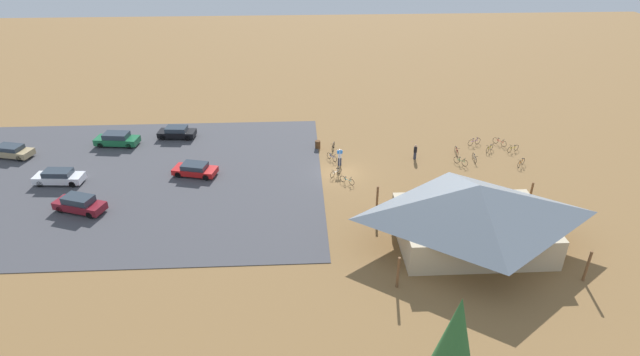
% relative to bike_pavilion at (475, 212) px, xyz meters
% --- Properties ---
extents(ground, '(160.00, 160.00, 0.00)m').
position_rel_bike_pavilion_xyz_m(ground, '(9.63, -12.46, -3.04)').
color(ground, olive).
rests_on(ground, ground).
extents(parking_lot_asphalt, '(41.39, 28.37, 0.05)m').
position_rel_bike_pavilion_xyz_m(parking_lot_asphalt, '(32.20, -12.13, -3.01)').
color(parking_lot_asphalt, '#424247').
rests_on(parking_lot_asphalt, ground).
extents(bike_pavilion, '(14.24, 10.37, 5.44)m').
position_rel_bike_pavilion_xyz_m(bike_pavilion, '(0.00, 0.00, 0.00)').
color(bike_pavilion, '#C6B28E').
rests_on(bike_pavilion, ground).
extents(trash_bin, '(0.60, 0.60, 0.90)m').
position_rel_bike_pavilion_xyz_m(trash_bin, '(11.56, -18.50, -2.59)').
color(trash_bin, brown).
rests_on(trash_bin, ground).
extents(lot_sign, '(0.56, 0.08, 2.20)m').
position_rel_bike_pavilion_xyz_m(lot_sign, '(9.53, -13.54, -1.63)').
color(lot_sign, '#99999E').
rests_on(lot_sign, ground).
extents(pine_far_west, '(2.40, 2.40, 7.96)m').
position_rel_bike_pavilion_xyz_m(pine_far_west, '(6.17, 14.96, 2.30)').
color(pine_far_west, brown).
rests_on(pine_far_west, ground).
extents(bicycle_yellow_edge_south, '(1.22, 1.24, 0.80)m').
position_rel_bike_pavilion_xyz_m(bicycle_yellow_edge_south, '(-7.45, -16.72, -2.67)').
color(bicycle_yellow_edge_south, black).
rests_on(bicycle_yellow_edge_south, ground).
extents(bicycle_red_by_bin, '(0.48, 1.76, 0.90)m').
position_rel_bike_pavilion_xyz_m(bicycle_red_by_bin, '(-3.56, -16.17, -2.65)').
color(bicycle_red_by_bin, black).
rests_on(bicycle_red_by_bin, ground).
extents(bicycle_green_edge_north, '(1.15, 1.37, 0.87)m').
position_rel_bike_pavilion_xyz_m(bicycle_green_edge_north, '(-3.32, -13.71, -2.64)').
color(bicycle_green_edge_north, black).
rests_on(bicycle_green_edge_north, ground).
extents(bicycle_black_near_porch, '(0.55, 1.66, 0.87)m').
position_rel_bike_pavilion_xyz_m(bicycle_black_near_porch, '(9.84, -18.03, -2.65)').
color(bicycle_black_near_porch, black).
rests_on(bicycle_black_near_porch, ground).
extents(bicycle_orange_trailside, '(1.25, 1.19, 0.83)m').
position_rel_bike_pavilion_xyz_m(bicycle_orange_trailside, '(-9.55, -13.10, -2.66)').
color(bicycle_orange_trailside, black).
rests_on(bicycle_orange_trailside, ground).
extents(bicycle_teal_yard_center, '(1.32, 1.15, 0.81)m').
position_rel_bike_pavilion_xyz_m(bicycle_teal_yard_center, '(9.03, -10.32, -2.69)').
color(bicycle_teal_yard_center, black).
rests_on(bicycle_teal_yard_center, ground).
extents(bicycle_white_yard_front, '(1.28, 1.27, 0.80)m').
position_rel_bike_pavilion_xyz_m(bicycle_white_yard_front, '(10.02, -11.96, -2.67)').
color(bicycle_white_yard_front, black).
rests_on(bicycle_white_yard_front, ground).
extents(bicycle_silver_mid_cluster, '(0.48, 1.74, 0.76)m').
position_rel_bike_pavilion_xyz_m(bicycle_silver_mid_cluster, '(-5.02, -14.49, -2.68)').
color(bicycle_silver_mid_cluster, black).
rests_on(bicycle_silver_mid_cluster, ground).
extents(bicycle_purple_yard_left, '(1.67, 0.77, 0.84)m').
position_rel_bike_pavilion_xyz_m(bicycle_purple_yard_left, '(-6.27, -18.45, -2.64)').
color(bicycle_purple_yard_left, black).
rests_on(bicycle_purple_yard_left, ground).
extents(bicycle_blue_yard_right, '(0.97, 1.37, 0.79)m').
position_rel_bike_pavilion_xyz_m(bicycle_blue_yard_right, '(10.19, -15.46, -2.68)').
color(bicycle_blue_yard_right, black).
rests_on(bicycle_blue_yard_right, ground).
extents(bicycle_yellow_back_row, '(1.56, 0.81, 0.83)m').
position_rel_bike_pavilion_xyz_m(bicycle_yellow_back_row, '(-10.04, -16.58, -2.68)').
color(bicycle_yellow_back_row, black).
rests_on(bicycle_yellow_back_row, ground).
extents(bicycle_red_near_sign, '(1.08, 1.47, 0.81)m').
position_rel_bike_pavilion_xyz_m(bicycle_red_near_sign, '(-9.16, -18.29, -2.67)').
color(bicycle_red_near_sign, black).
rests_on(bicycle_red_near_sign, ground).
extents(car_black_near_entry, '(4.38, 2.17, 1.34)m').
position_rel_bike_pavilion_xyz_m(car_black_near_entry, '(27.87, -22.13, -2.32)').
color(car_black_near_entry, black).
rests_on(car_black_near_entry, parking_lot_asphalt).
extents(car_maroon_by_curb, '(4.92, 3.16, 1.50)m').
position_rel_bike_pavilion_xyz_m(car_maroon_by_curb, '(33.44, -6.47, -2.25)').
color(car_maroon_by_curb, maroon).
rests_on(car_maroon_by_curb, parking_lot_asphalt).
extents(car_red_second_row, '(4.66, 2.86, 1.27)m').
position_rel_bike_pavilion_xyz_m(car_red_second_row, '(24.25, -12.76, -2.35)').
color(car_red_second_row, red).
rests_on(car_red_second_row, parking_lot_asphalt).
extents(car_tan_far_end, '(4.99, 2.90, 1.32)m').
position_rel_bike_pavilion_xyz_m(car_tan_far_end, '(44.86, -17.97, -2.32)').
color(car_tan_far_end, tan).
rests_on(car_tan_far_end, parking_lot_asphalt).
extents(car_white_front_row, '(4.77, 2.04, 1.41)m').
position_rel_bike_pavilion_xyz_m(car_white_front_row, '(37.31, -11.75, -2.28)').
color(car_white_front_row, white).
rests_on(car_white_front_row, parking_lot_asphalt).
extents(car_green_end_stall, '(4.97, 2.46, 1.48)m').
position_rel_bike_pavilion_xyz_m(car_green_end_stall, '(34.24, -20.39, -2.26)').
color(car_green_end_stall, '#1E6B3D').
rests_on(car_green_end_stall, parking_lot_asphalt).
extents(visitor_crossing_yard, '(0.36, 0.36, 1.65)m').
position_rel_bike_pavilion_xyz_m(visitor_crossing_yard, '(1.23, -15.32, -2.17)').
color(visitor_crossing_yard, '#2D3347').
rests_on(visitor_crossing_yard, ground).
extents(visitor_by_pavilion, '(0.38, 0.40, 1.71)m').
position_rel_bike_pavilion_xyz_m(visitor_by_pavilion, '(9.46, -14.21, -2.14)').
color(visitor_by_pavilion, '#2D3347').
rests_on(visitor_by_pavilion, ground).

